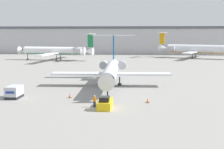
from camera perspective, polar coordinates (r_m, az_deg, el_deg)
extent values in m
plane|color=gray|center=(44.49, -1.61, -6.26)|extent=(600.00, 600.00, 0.00)
cube|color=#B2B2B7|center=(163.03, 3.37, 6.09)|extent=(180.00, 16.00, 12.72)
cube|color=#4C515B|center=(162.99, 3.39, 8.54)|extent=(180.00, 16.80, 1.20)
cylinder|color=silver|center=(61.78, -0.23, 0.54)|extent=(3.72, 24.19, 2.64)
cone|color=silver|center=(48.82, -0.98, -1.36)|extent=(2.74, 2.23, 2.64)
cube|color=black|center=(49.59, -0.92, -0.68)|extent=(2.28, 0.80, 0.44)
cone|color=silver|center=(75.19, 0.28, 1.80)|extent=(2.51, 3.01, 2.38)
cube|color=#0C5999|center=(61.89, -0.23, -0.25)|extent=(3.35, 21.77, 0.20)
cube|color=silver|center=(63.08, 5.87, 0.10)|extent=(10.79, 3.67, 0.36)
cube|color=silver|center=(63.71, -6.16, 0.17)|extent=(10.79, 3.67, 0.36)
cylinder|color=#ADADB7|center=(71.73, 1.87, 1.78)|extent=(1.96, 3.66, 1.80)
cylinder|color=#ADADB7|center=(71.91, -1.53, 1.80)|extent=(1.96, 3.66, 1.80)
cube|color=#0C5999|center=(75.46, 0.30, 5.00)|extent=(0.34, 2.21, 5.70)
cube|color=silver|center=(75.38, 0.30, 7.16)|extent=(10.33, 2.26, 0.20)
cylinder|color=black|center=(51.22, -0.83, -3.42)|extent=(0.24, 0.24, 1.73)
cylinder|color=black|center=(51.36, -0.83, -4.15)|extent=(0.80, 0.80, 0.40)
cylinder|color=black|center=(63.97, -1.68, -1.20)|extent=(0.24, 0.24, 1.73)
cylinder|color=black|center=(64.08, -1.68, -1.79)|extent=(0.80, 0.80, 0.40)
cylinder|color=black|center=(63.81, 1.39, -1.22)|extent=(0.24, 0.24, 1.73)
cylinder|color=black|center=(63.92, 1.39, -1.81)|extent=(0.80, 0.80, 0.40)
cube|color=yellow|center=(44.76, -1.27, -5.42)|extent=(1.90, 4.33, 1.15)
cube|color=black|center=(43.64, -1.42, -4.51)|extent=(1.33, 1.56, 0.70)
cube|color=black|center=(46.82, -0.99, -5.05)|extent=(1.71, 0.30, 0.69)
cube|color=#232326|center=(54.03, -17.42, -3.88)|extent=(2.05, 3.31, 0.45)
cube|color=#B7BCC6|center=(53.85, -17.47, -2.83)|extent=(2.05, 3.31, 1.57)
cube|color=navy|center=(52.33, -18.17, -3.15)|extent=(1.44, 0.04, 0.36)
cube|color=#232838|center=(45.39, -3.21, -5.45)|extent=(0.32, 0.20, 0.83)
cube|color=orange|center=(45.23, -3.22, -4.53)|extent=(0.40, 0.24, 0.66)
sphere|color=tan|center=(45.13, -3.22, -3.97)|extent=(0.24, 0.24, 0.24)
cube|color=black|center=(52.20, -7.70, -4.22)|extent=(0.52, 0.52, 0.04)
cone|color=orange|center=(52.12, -7.70, -3.82)|extent=(0.37, 0.37, 0.72)
cube|color=black|center=(48.49, 6.55, -5.12)|extent=(0.55, 0.55, 0.04)
cone|color=orange|center=(48.41, 6.55, -4.69)|extent=(0.39, 0.39, 0.71)
cylinder|color=white|center=(125.05, -10.55, 4.28)|extent=(25.15, 6.39, 3.21)
cone|color=white|center=(131.05, -16.11, 4.26)|extent=(2.96, 3.51, 3.21)
cube|color=black|center=(130.53, -15.72, 4.51)|extent=(1.04, 2.79, 0.44)
cone|color=white|center=(120.20, -4.27, 4.26)|extent=(3.87, 3.32, 2.89)
cube|color=#19723F|center=(125.11, -10.54, 3.80)|extent=(22.64, 5.75, 0.20)
cube|color=white|center=(116.09, -11.77, 3.64)|extent=(5.15, 15.69, 0.36)
cube|color=white|center=(133.24, -8.48, 4.21)|extent=(5.15, 15.69, 0.36)
cylinder|color=#ADADB7|center=(118.95, -6.36, 4.39)|extent=(3.23, 2.37, 2.00)
cylinder|color=#ADADB7|center=(123.69, -5.61, 4.52)|extent=(3.23, 2.37, 2.00)
cube|color=#19723F|center=(119.83, -3.97, 6.21)|extent=(2.21, 0.52, 5.00)
cube|color=white|center=(119.79, -3.98, 7.41)|extent=(2.94, 9.16, 0.20)
cylinder|color=black|center=(130.14, -15.18, 3.10)|extent=(0.24, 0.24, 2.06)
cylinder|color=black|center=(130.20, -15.17, 2.74)|extent=(0.80, 0.80, 0.40)
cylinder|color=black|center=(126.44, -9.38, 3.14)|extent=(0.24, 0.24, 2.06)
cylinder|color=black|center=(126.51, -9.37, 2.77)|extent=(0.80, 0.80, 0.40)
cylinder|color=black|center=(122.60, -10.10, 2.99)|extent=(0.24, 0.24, 2.06)
cylinder|color=black|center=(122.66, -10.10, 2.60)|extent=(0.80, 0.80, 0.40)
cylinder|color=silver|center=(136.44, 15.56, 4.44)|extent=(25.65, 13.88, 3.95)
cone|color=silver|center=(140.57, 9.46, 4.70)|extent=(5.38, 4.97, 3.55)
cube|color=orange|center=(136.51, 15.54, 3.91)|extent=(23.09, 12.49, 0.20)
cube|color=silver|center=(145.18, 15.79, 4.26)|extent=(8.15, 13.49, 0.36)
cube|color=silver|center=(128.42, 14.12, 3.91)|extent=(8.15, 13.49, 0.36)
cylinder|color=#ADADB7|center=(141.98, 11.47, 4.88)|extent=(3.54, 3.01, 2.00)
cylinder|color=#ADADB7|center=(136.50, 10.77, 4.80)|extent=(3.54, 3.01, 2.00)
cube|color=orange|center=(140.70, 9.16, 6.53)|extent=(2.12, 1.08, 5.00)
cube|color=silver|center=(140.68, 9.18, 7.55)|extent=(5.18, 8.99, 0.20)
cylinder|color=black|center=(134.56, 14.48, 3.21)|extent=(0.24, 0.24, 1.80)
cylinder|color=black|center=(134.61, 14.47, 2.92)|extent=(0.80, 0.80, 0.40)
cylinder|color=black|center=(139.54, 14.98, 3.34)|extent=(0.24, 0.24, 1.80)
cylinder|color=black|center=(139.59, 14.97, 3.06)|extent=(0.80, 0.80, 0.40)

